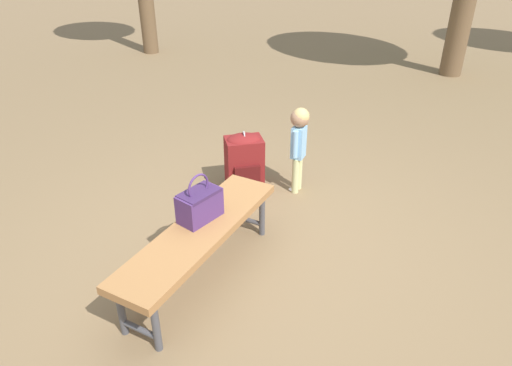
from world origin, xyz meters
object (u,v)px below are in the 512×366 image
park_bench (200,235)px  backpack_large (244,160)px  handbag (200,204)px  child_standing (299,137)px

park_bench → backpack_large: bearing=14.5°
park_bench → backpack_large: size_ratio=2.66×
park_bench → handbag: bearing=28.3°
child_standing → backpack_large: 0.59m
park_bench → backpack_large: backpack_large is taller
handbag → backpack_large: 1.31m
child_standing → backpack_large: bearing=109.0°
handbag → child_standing: (1.41, -0.21, 0.00)m
child_standing → backpack_large: child_standing is taller
handbag → child_standing: child_standing is taller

